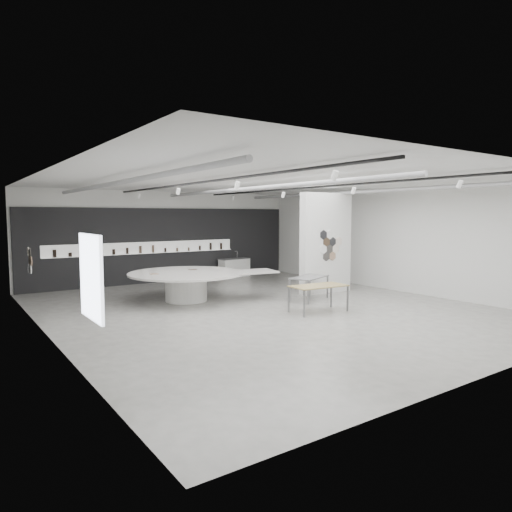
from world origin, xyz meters
TOP-DOWN VIEW (x-y plane):
  - room at (-0.09, -0.00)m, footprint 12.02×14.02m
  - back_wall_display at (-0.08, 6.93)m, footprint 11.80×0.27m
  - partition_column at (3.50, 1.00)m, footprint 2.20×0.38m
  - display_island at (-1.32, 2.36)m, footprint 5.04×4.35m
  - sample_table_wood at (1.01, -1.34)m, footprint 1.72×0.95m
  - sample_table_stone at (2.03, 0.22)m, footprint 1.69×1.27m
  - kitchen_counter at (3.07, 6.55)m, footprint 1.53×0.72m

SIDE VIEW (x-z plane):
  - kitchen_counter at x=3.07m, z-range -0.16..1.00m
  - display_island at x=-1.32m, z-range 0.14..1.10m
  - sample_table_stone at x=2.03m, z-range 0.32..1.10m
  - sample_table_wood at x=1.01m, z-range 0.33..1.11m
  - back_wall_display at x=-0.08m, z-range -0.01..3.09m
  - partition_column at x=3.50m, z-range 0.00..3.60m
  - room at x=-0.09m, z-range 0.16..3.98m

